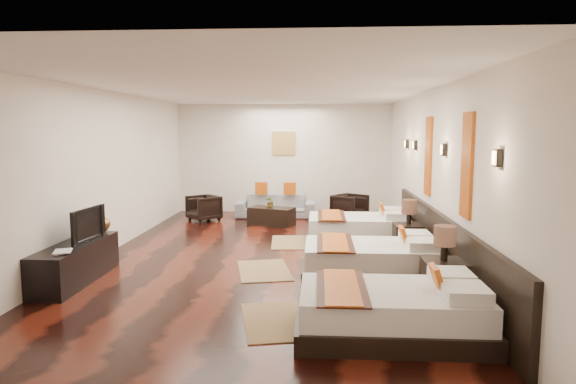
# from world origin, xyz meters

# --- Properties ---
(floor) EXTENTS (5.50, 9.50, 0.01)m
(floor) POSITION_xyz_m (0.00, 0.00, 0.00)
(floor) COLOR black
(floor) RESTS_ON ground
(ceiling) EXTENTS (5.50, 9.50, 0.01)m
(ceiling) POSITION_xyz_m (0.00, 0.00, 2.80)
(ceiling) COLOR white
(ceiling) RESTS_ON floor
(back_wall) EXTENTS (5.50, 0.01, 2.80)m
(back_wall) POSITION_xyz_m (0.00, 4.75, 1.40)
(back_wall) COLOR silver
(back_wall) RESTS_ON floor
(left_wall) EXTENTS (0.01, 9.50, 2.80)m
(left_wall) POSITION_xyz_m (-2.75, 0.00, 1.40)
(left_wall) COLOR silver
(left_wall) RESTS_ON floor
(right_wall) EXTENTS (0.01, 9.50, 2.80)m
(right_wall) POSITION_xyz_m (2.75, 0.00, 1.40)
(right_wall) COLOR silver
(right_wall) RESTS_ON floor
(headboard_panel) EXTENTS (0.08, 6.60, 0.90)m
(headboard_panel) POSITION_xyz_m (2.71, -0.80, 0.45)
(headboard_panel) COLOR black
(headboard_panel) RESTS_ON floor
(bed_near) EXTENTS (1.97, 1.24, 0.75)m
(bed_near) POSITION_xyz_m (1.69, -3.09, 0.26)
(bed_near) COLOR black
(bed_near) RESTS_ON floor
(bed_mid) EXTENTS (1.98, 1.25, 0.76)m
(bed_mid) POSITION_xyz_m (1.70, -1.01, 0.26)
(bed_mid) COLOR black
(bed_mid) RESTS_ON floor
(bed_far) EXTENTS (1.96, 1.23, 0.75)m
(bed_far) POSITION_xyz_m (1.69, 1.38, 0.26)
(bed_far) COLOR black
(bed_far) RESTS_ON floor
(nightstand_a) EXTENTS (0.49, 0.49, 0.98)m
(nightstand_a) POSITION_xyz_m (2.44, -2.09, 0.34)
(nightstand_a) COLOR black
(nightstand_a) RESTS_ON floor
(nightstand_b) EXTENTS (0.49, 0.49, 0.96)m
(nightstand_b) POSITION_xyz_m (2.44, 0.32, 0.34)
(nightstand_b) COLOR black
(nightstand_b) RESTS_ON floor
(jute_mat_near) EXTENTS (0.99, 1.33, 0.01)m
(jute_mat_near) POSITION_xyz_m (0.46, -2.79, 0.01)
(jute_mat_near) COLOR olive
(jute_mat_near) RESTS_ON floor
(jute_mat_mid) EXTENTS (0.98, 1.33, 0.01)m
(jute_mat_mid) POSITION_xyz_m (0.08, -0.78, 0.01)
(jute_mat_mid) COLOR olive
(jute_mat_mid) RESTS_ON floor
(jute_mat_far) EXTENTS (0.83, 1.25, 0.01)m
(jute_mat_far) POSITION_xyz_m (0.40, 1.17, 0.01)
(jute_mat_far) COLOR olive
(jute_mat_far) RESTS_ON floor
(tv_console) EXTENTS (0.50, 1.80, 0.55)m
(tv_console) POSITION_xyz_m (-2.50, -1.50, 0.28)
(tv_console) COLOR black
(tv_console) RESTS_ON floor
(tv) EXTENTS (0.19, 0.85, 0.48)m
(tv) POSITION_xyz_m (-2.45, -1.33, 0.79)
(tv) COLOR black
(tv) RESTS_ON tv_console
(book) EXTENTS (0.31, 0.35, 0.03)m
(book) POSITION_xyz_m (-2.50, -2.07, 0.56)
(book) COLOR black
(book) RESTS_ON tv_console
(figurine) EXTENTS (0.35, 0.35, 0.35)m
(figurine) POSITION_xyz_m (-2.50, -0.71, 0.73)
(figurine) COLOR brown
(figurine) RESTS_ON tv_console
(sofa) EXTENTS (1.93, 0.78, 0.56)m
(sofa) POSITION_xyz_m (-0.15, 4.00, 0.28)
(sofa) COLOR gray
(sofa) RESTS_ON floor
(armchair_left) EXTENTS (0.93, 0.93, 0.61)m
(armchair_left) POSITION_xyz_m (-1.80, 3.37, 0.30)
(armchair_left) COLOR black
(armchair_left) RESTS_ON floor
(armchair_right) EXTENTS (0.96, 0.96, 0.63)m
(armchair_right) POSITION_xyz_m (1.65, 3.58, 0.32)
(armchair_right) COLOR black
(armchair_right) RESTS_ON floor
(coffee_table) EXTENTS (1.11, 0.80, 0.40)m
(coffee_table) POSITION_xyz_m (-0.15, 2.95, 0.20)
(coffee_table) COLOR black
(coffee_table) RESTS_ON floor
(table_plant) EXTENTS (0.28, 0.26, 0.26)m
(table_plant) POSITION_xyz_m (-0.17, 2.98, 0.53)
(table_plant) COLOR #2C571D
(table_plant) RESTS_ON coffee_table
(orange_panel_a) EXTENTS (0.04, 0.40, 1.30)m
(orange_panel_a) POSITION_xyz_m (2.73, -1.90, 1.70)
(orange_panel_a) COLOR #D86014
(orange_panel_a) RESTS_ON right_wall
(orange_panel_b) EXTENTS (0.04, 0.40, 1.30)m
(orange_panel_b) POSITION_xyz_m (2.73, 0.30, 1.70)
(orange_panel_b) COLOR #D86014
(orange_panel_b) RESTS_ON right_wall
(sconce_near) EXTENTS (0.07, 0.12, 0.18)m
(sconce_near) POSITION_xyz_m (2.70, -3.00, 1.85)
(sconce_near) COLOR black
(sconce_near) RESTS_ON right_wall
(sconce_mid) EXTENTS (0.07, 0.12, 0.18)m
(sconce_mid) POSITION_xyz_m (2.70, -0.80, 1.85)
(sconce_mid) COLOR black
(sconce_mid) RESTS_ON right_wall
(sconce_far) EXTENTS (0.07, 0.12, 0.18)m
(sconce_far) POSITION_xyz_m (2.70, 1.40, 1.85)
(sconce_far) COLOR black
(sconce_far) RESTS_ON right_wall
(sconce_lounge) EXTENTS (0.07, 0.12, 0.18)m
(sconce_lounge) POSITION_xyz_m (2.70, 2.30, 1.85)
(sconce_lounge) COLOR black
(sconce_lounge) RESTS_ON right_wall
(gold_artwork) EXTENTS (0.60, 0.04, 0.60)m
(gold_artwork) POSITION_xyz_m (0.00, 4.73, 1.80)
(gold_artwork) COLOR #AD873F
(gold_artwork) RESTS_ON back_wall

